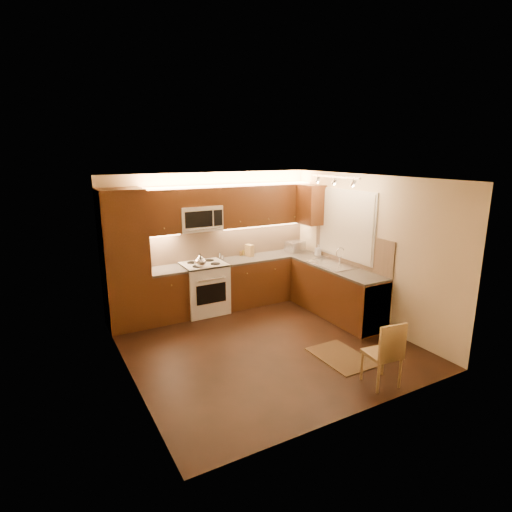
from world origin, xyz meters
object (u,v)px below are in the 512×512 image
stove (204,288)px  kettle (200,260)px  microwave (199,218)px  dining_chair (382,352)px  sink (332,261)px  toaster_oven (295,247)px  knife_block (249,250)px  soap_bottle (318,250)px

stove → kettle: kettle is taller
microwave → dining_chair: size_ratio=0.88×
sink → kettle: kettle is taller
sink → toaster_oven: toaster_oven is taller
microwave → sink: size_ratio=0.88×
knife_block → toaster_oven: bearing=-22.9°
toaster_oven → dining_chair: 3.54m
knife_block → dining_chair: size_ratio=0.26×
stove → microwave: bearing=90.0°
microwave → soap_bottle: (2.21, -0.58, -0.71)m
stove → dining_chair: stove is taller
toaster_oven → soap_bottle: toaster_oven is taller
kettle → dining_chair: (1.16, -3.14, -0.61)m
toaster_oven → kettle: bearing=174.6°
toaster_oven → soap_bottle: bearing=-74.4°
microwave → sink: bearing=-32.2°
kettle → knife_block: 1.20m
soap_bottle → toaster_oven: bearing=123.2°
toaster_oven → soap_bottle: 0.51m
microwave → knife_block: 1.23m
sink → toaster_oven: (-0.02, 1.14, 0.03)m
sink → dining_chair: bearing=-113.9°
microwave → soap_bottle: microwave is taller
dining_chair → toaster_oven: bearing=81.2°
kettle → toaster_oven: bearing=15.8°
kettle → knife_block: kettle is taller
sink → knife_block: bearing=127.9°
microwave → toaster_oven: microwave is taller
sink → soap_bottle: soap_bottle is taller
stove → sink: 2.35m
sink → dining_chair: sink is taller
microwave → soap_bottle: 2.39m
toaster_oven → microwave: bearing=165.3°
sink → toaster_oven: size_ratio=2.44×
knife_block → soap_bottle: knife_block is taller
microwave → toaster_oven: 2.11m
knife_block → soap_bottle: 1.33m
sink → kettle: bearing=156.6°
toaster_oven → knife_block: knife_block is taller
stove → toaster_oven: (1.98, 0.01, 0.55)m
microwave → kettle: microwave is taller
knife_block → dining_chair: (0.01, -3.49, -0.58)m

